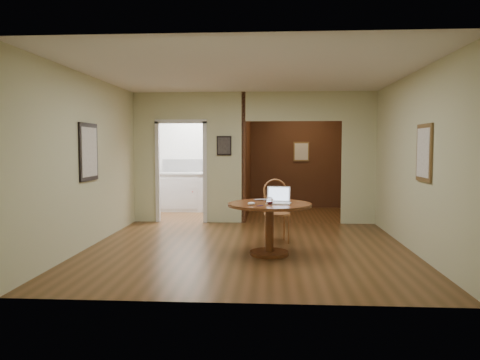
# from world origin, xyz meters

# --- Properties ---
(floor) EXTENTS (5.00, 5.00, 0.00)m
(floor) POSITION_xyz_m (0.00, 0.00, 0.00)
(floor) COLOR #482E14
(floor) RESTS_ON ground
(room_shell) EXTENTS (5.20, 7.50, 5.00)m
(room_shell) POSITION_xyz_m (-0.47, 3.10, 1.29)
(room_shell) COLOR silver
(room_shell) RESTS_ON ground
(dining_table) EXTENTS (1.22, 1.22, 0.76)m
(dining_table) POSITION_xyz_m (0.34, -0.36, 0.56)
(dining_table) COLOR maroon
(dining_table) RESTS_ON ground
(chair) EXTENTS (0.52, 0.52, 1.04)m
(chair) POSITION_xyz_m (0.45, 0.62, 0.58)
(chair) COLOR #9B6437
(chair) RESTS_ON ground
(open_laptop) EXTENTS (0.37, 0.34, 0.24)m
(open_laptop) POSITION_xyz_m (0.48, -0.35, 0.83)
(open_laptop) COLOR white
(open_laptop) RESTS_ON dining_table
(closed_laptop) EXTENTS (0.36, 0.28, 0.02)m
(closed_laptop) POSITION_xyz_m (0.28, -0.08, 0.77)
(closed_laptop) COLOR #ABAAAF
(closed_laptop) RESTS_ON dining_table
(mouse) EXTENTS (0.12, 0.09, 0.04)m
(mouse) POSITION_xyz_m (0.09, -0.60, 0.78)
(mouse) COLOR white
(mouse) RESTS_ON dining_table
(wine_glass) EXTENTS (0.10, 0.10, 0.11)m
(wine_glass) POSITION_xyz_m (0.35, -0.50, 0.82)
(wine_glass) COLOR white
(wine_glass) RESTS_ON dining_table
(pen) EXTENTS (0.09, 0.10, 0.01)m
(pen) POSITION_xyz_m (0.21, -0.68, 0.77)
(pen) COLOR #0C0C54
(pen) RESTS_ON dining_table
(kitchen_cabinet) EXTENTS (2.06, 0.60, 0.94)m
(kitchen_cabinet) POSITION_xyz_m (-1.35, 4.20, 0.47)
(kitchen_cabinet) COLOR white
(kitchen_cabinet) RESTS_ON ground
(grocery_bag) EXTENTS (0.36, 0.32, 0.32)m
(grocery_bag) POSITION_xyz_m (-0.55, 4.20, 1.10)
(grocery_bag) COLOR beige
(grocery_bag) RESTS_ON kitchen_cabinet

